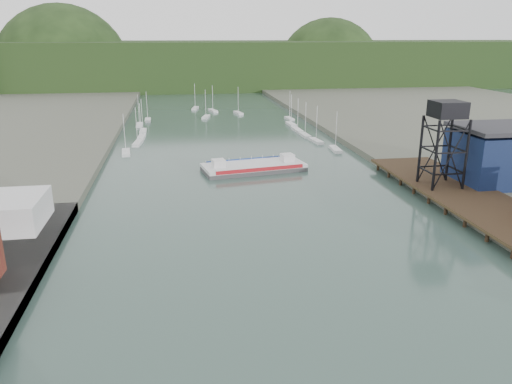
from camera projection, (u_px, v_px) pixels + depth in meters
name	position (u px, v px, depth m)	size (l,w,h in m)	color
east_pier	(489.00, 208.00, 83.64)	(14.00, 70.00, 2.45)	black
lift_tower	(447.00, 115.00, 91.44)	(6.50, 6.50, 16.00)	black
blue_shed	(508.00, 155.00, 98.17)	(20.50, 14.50, 11.30)	#0B1334
marina_sailboats	(220.00, 127.00, 166.54)	(57.71, 92.65, 0.90)	silver
distant_hills	(190.00, 67.00, 316.31)	(500.00, 120.00, 80.00)	black
chain_ferry	(254.00, 167.00, 113.60)	(24.15, 12.96, 3.30)	#444446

